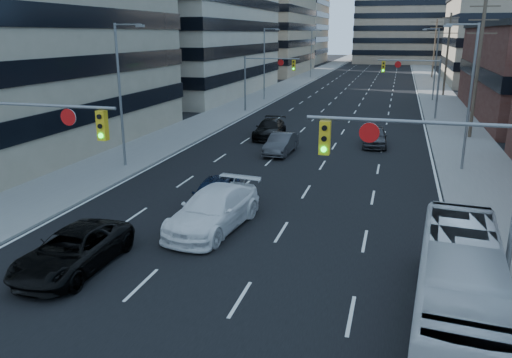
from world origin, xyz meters
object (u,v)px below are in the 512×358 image
Objects in this scene: white_van at (213,210)px; sedan_blue at (214,195)px; transit_bus at (460,291)px; black_pickup at (73,251)px.

white_van is 1.28× the size of sedan_blue.
white_van is 2.33m from sedan_blue.
white_van is at bearing -75.03° from sedan_blue.
transit_bus is at bearing -41.85° from sedan_blue.
sedan_blue is at bearing 116.72° from white_van.
transit_bus reaches higher than black_pickup.
sedan_blue is (-0.78, 2.19, -0.07)m from white_van.
transit_bus is (9.62, -5.71, 0.47)m from white_van.
transit_bus is at bearing -2.73° from black_pickup.
transit_bus is at bearing -23.56° from white_van.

